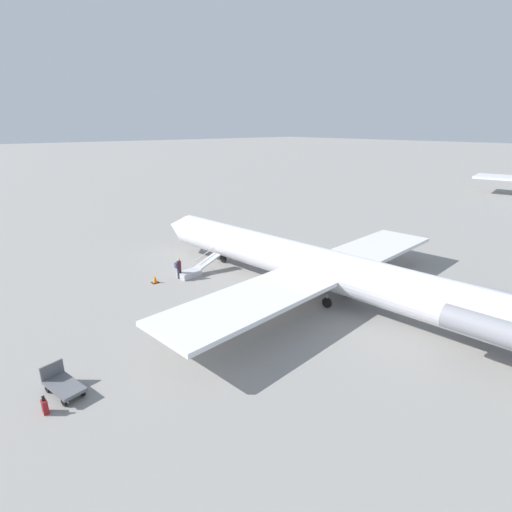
# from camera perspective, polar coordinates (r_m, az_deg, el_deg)

# --- Properties ---
(ground_plane) EXTENTS (600.00, 600.00, 0.00)m
(ground_plane) POSITION_cam_1_polar(r_m,az_deg,el_deg) (30.79, 6.99, -4.92)
(ground_plane) COLOR gray
(airplane_main) EXTENTS (35.94, 27.49, 7.50)m
(airplane_main) POSITION_cam_1_polar(r_m,az_deg,el_deg) (29.40, 8.80, -1.46)
(airplane_main) COLOR silver
(airplane_main) RESTS_ON ground
(boarding_stairs) EXTENTS (1.38, 4.09, 1.81)m
(boarding_stairs) POSITION_cam_1_polar(r_m,az_deg,el_deg) (33.84, -8.94, -2.14)
(boarding_stairs) COLOR #B2B2B7
(boarding_stairs) RESTS_ON ground
(passenger) EXTENTS (0.36, 0.55, 1.74)m
(passenger) POSITION_cam_1_polar(r_m,az_deg,el_deg) (33.15, -10.99, -1.56)
(passenger) COLOR #23232D
(passenger) RESTS_ON ground
(luggage_cart) EXTENTS (2.37, 1.50, 1.22)m
(luggage_cart) POSITION_cam_1_polar(r_m,az_deg,el_deg) (21.63, -25.88, -16.18)
(luggage_cart) COLOR #595B60
(luggage_cart) RESTS_ON ground
(suitcase) EXTENTS (0.36, 0.22, 0.88)m
(suitcase) POSITION_cam_1_polar(r_m,az_deg,el_deg) (20.77, -27.93, -18.48)
(suitcase) COLOR maroon
(suitcase) RESTS_ON ground
(traffic_cone_near_stairs) EXTENTS (0.54, 0.54, 0.59)m
(traffic_cone_near_stairs) POSITION_cam_1_polar(r_m,az_deg,el_deg) (32.95, -14.23, -3.27)
(traffic_cone_near_stairs) COLOR black
(traffic_cone_near_stairs) RESTS_ON ground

